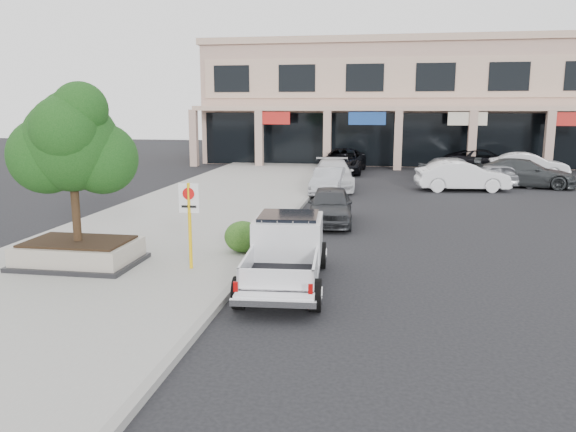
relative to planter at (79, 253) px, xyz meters
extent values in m
plane|color=black|center=(6.14, -0.27, -0.48)|extent=(120.00, 120.00, 0.00)
cube|color=gray|center=(0.64, 5.73, -0.40)|extent=(8.00, 52.00, 0.15)
cube|color=gray|center=(4.59, 5.73, -0.40)|extent=(0.20, 52.00, 0.15)
cube|color=tan|center=(14.14, 33.73, 4.02)|extent=(40.00, 10.00, 9.00)
cube|color=tan|center=(14.14, 33.73, 8.77)|extent=(40.40, 10.40, 0.50)
cube|color=tan|center=(14.14, 27.63, 3.82)|extent=(40.00, 2.20, 0.35)
cube|color=tan|center=(-5.86, 26.78, 1.62)|extent=(0.55, 0.55, 4.20)
cube|color=black|center=(14.14, 28.68, 1.52)|extent=(39.20, 0.08, 3.90)
cube|color=black|center=(0.00, 0.00, -0.27)|extent=(3.20, 2.20, 0.12)
cube|color=#A89A8D|center=(0.00, 0.00, 0.04)|extent=(3.00, 2.00, 0.50)
cube|color=black|center=(0.00, 0.00, 0.32)|extent=(2.70, 1.70, 0.06)
cylinder|color=black|center=(0.00, 0.00, 1.45)|extent=(0.22, 0.22, 2.20)
sphere|color=#103A0F|center=(0.00, 0.00, 2.95)|extent=(2.50, 2.50, 2.50)
sphere|color=#103A0F|center=(0.70, 0.30, 2.55)|extent=(1.90, 1.90, 1.90)
sphere|color=#103A0F|center=(-0.30, 0.50, 3.55)|extent=(1.60, 1.60, 1.60)
cylinder|color=yellow|center=(3.14, 0.15, 0.82)|extent=(0.09, 0.09, 2.30)
cube|color=white|center=(3.14, 0.15, 1.57)|extent=(0.55, 0.03, 0.78)
cylinder|color=red|center=(3.14, 0.12, 1.69)|extent=(0.32, 0.02, 0.32)
ellipsoid|color=#184213|center=(4.09, 2.04, 0.14)|extent=(1.10, 0.99, 0.93)
imported|color=#2D2F32|center=(6.19, 7.34, 0.23)|extent=(1.92, 4.21, 1.40)
imported|color=#A3A5AB|center=(5.43, 14.62, 0.20)|extent=(1.62, 4.15, 1.35)
imported|color=silver|center=(5.46, 16.61, 0.30)|extent=(2.75, 5.57, 1.56)
imported|color=black|center=(5.47, 24.29, 0.34)|extent=(2.98, 5.99, 1.63)
imported|color=#93959B|center=(14.66, 18.76, 0.19)|extent=(4.16, 2.45, 1.33)
imported|color=white|center=(12.30, 17.06, 0.31)|extent=(4.96, 2.28, 1.58)
imported|color=#313436|center=(15.91, 19.16, 0.30)|extent=(5.65, 3.10, 1.55)
imported|color=black|center=(15.07, 26.95, 0.28)|extent=(5.75, 3.37, 1.50)
imported|color=gray|center=(12.42, 21.94, 0.25)|extent=(4.60, 3.32, 1.46)
imported|color=silver|center=(17.20, 23.74, 0.30)|extent=(4.84, 2.06, 1.55)
camera|label=1|loc=(8.10, -13.67, 3.91)|focal=35.00mm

